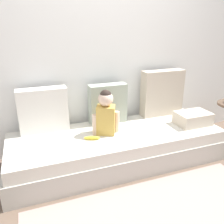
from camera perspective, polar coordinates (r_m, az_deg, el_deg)
The scene contains 10 objects.
ground_plane at distance 2.84m, azimuth 1.25°, elevation -11.67°, with size 12.00×12.00×0.00m, color brown.
back_wall at distance 2.94m, azimuth -2.68°, elevation 14.85°, with size 5.63×0.10×2.45m, color white.
couch at distance 2.75m, azimuth 1.28°, elevation -8.43°, with size 2.43×0.84×0.37m.
throw_pillow_left at distance 2.71m, azimuth -16.25°, elevation 0.39°, with size 0.53×0.16×0.49m, color silver.
throw_pillow_center at distance 2.86m, azimuth -1.05°, elevation 2.03°, with size 0.45×0.16×0.47m, color #99A393.
throw_pillow_right at distance 3.16m, azimuth 11.98°, elevation 4.50°, with size 0.56×0.16×0.59m, color #C1B29E.
toddler at distance 2.54m, azimuth -1.52°, elevation -0.12°, with size 0.31×0.22×0.50m.
banana at distance 2.50m, azimuth -4.84°, elevation -6.25°, with size 0.17×0.04×0.04m, color yellow.
folded_blanket at distance 3.01m, azimuth 18.92°, elevation -1.45°, with size 0.40×0.28×0.15m, color beige.
floor_rug at distance 2.16m, azimuth 11.75°, elevation -24.28°, with size 2.19×1.00×0.01m, color tan.
Camera 1 is at (-0.90, -2.23, 1.51)m, focal length 37.88 mm.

